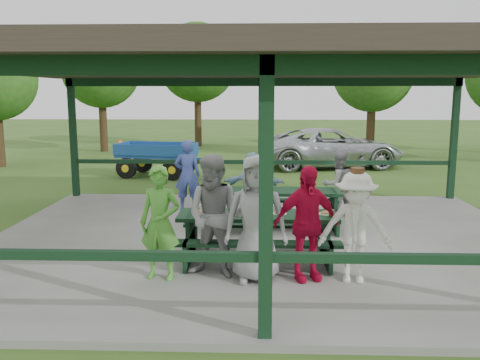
{
  "coord_description": "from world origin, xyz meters",
  "views": [
    {
      "loc": [
        -0.09,
        -9.0,
        2.72
      ],
      "look_at": [
        -0.39,
        -0.3,
        1.23
      ],
      "focal_mm": 38.0,
      "sensor_mm": 36.0,
      "label": 1
    }
  ],
  "objects_px": {
    "spectator_blue": "(187,175)",
    "spectator_grey": "(338,185)",
    "contestant_red": "(306,223)",
    "picnic_table_far": "(272,204)",
    "farm_trailer": "(157,159)",
    "contestant_green": "(160,223)",
    "contestant_grey_mid": "(256,219)",
    "pickup_truck": "(331,148)",
    "contestant_grey_left": "(215,217)",
    "contestant_white_fedora": "(355,227)",
    "spectator_lblue": "(253,185)",
    "picnic_table_near": "(258,231)"
  },
  "relations": [
    {
      "from": "picnic_table_far",
      "to": "farm_trailer",
      "type": "distance_m",
      "value": 7.7
    },
    {
      "from": "spectator_blue",
      "to": "spectator_lblue",
      "type": "bearing_deg",
      "value": 149.29
    },
    {
      "from": "picnic_table_far",
      "to": "contestant_grey_mid",
      "type": "xyz_separation_m",
      "value": [
        -0.31,
        -2.92,
        0.42
      ]
    },
    {
      "from": "picnic_table_near",
      "to": "contestant_grey_mid",
      "type": "relative_size",
      "value": 1.4
    },
    {
      "from": "contestant_grey_left",
      "to": "spectator_lblue",
      "type": "relative_size",
      "value": 1.25
    },
    {
      "from": "contestant_grey_left",
      "to": "contestant_grey_mid",
      "type": "xyz_separation_m",
      "value": [
        0.58,
        -0.15,
        0.01
      ]
    },
    {
      "from": "contestant_red",
      "to": "pickup_truck",
      "type": "xyz_separation_m",
      "value": [
        2.05,
        11.93,
        -0.19
      ]
    },
    {
      "from": "picnic_table_far",
      "to": "spectator_lblue",
      "type": "height_order",
      "value": "spectator_lblue"
    },
    {
      "from": "contestant_grey_left",
      "to": "contestant_white_fedora",
      "type": "xyz_separation_m",
      "value": [
        1.96,
        -0.14,
        -0.1
      ]
    },
    {
      "from": "contestant_red",
      "to": "spectator_lblue",
      "type": "xyz_separation_m",
      "value": [
        -0.78,
        3.57,
        -0.11
      ]
    },
    {
      "from": "contestant_green",
      "to": "spectator_blue",
      "type": "relative_size",
      "value": 1.01
    },
    {
      "from": "contestant_white_fedora",
      "to": "spectator_grey",
      "type": "bearing_deg",
      "value": 93.84
    },
    {
      "from": "contestant_red",
      "to": "spectator_blue",
      "type": "height_order",
      "value": "contestant_red"
    },
    {
      "from": "picnic_table_near",
      "to": "spectator_lblue",
      "type": "xyz_separation_m",
      "value": [
        -0.1,
        2.73,
        0.24
      ]
    },
    {
      "from": "contestant_grey_mid",
      "to": "spectator_grey",
      "type": "relative_size",
      "value": 1.23
    },
    {
      "from": "contestant_grey_left",
      "to": "contestant_white_fedora",
      "type": "height_order",
      "value": "contestant_grey_left"
    },
    {
      "from": "spectator_blue",
      "to": "spectator_grey",
      "type": "xyz_separation_m",
      "value": [
        3.28,
        -0.69,
        -0.08
      ]
    },
    {
      "from": "spectator_grey",
      "to": "pickup_truck",
      "type": "distance_m",
      "value": 8.37
    },
    {
      "from": "picnic_table_near",
      "to": "contestant_red",
      "type": "relative_size",
      "value": 1.53
    },
    {
      "from": "contestant_grey_mid",
      "to": "pickup_truck",
      "type": "bearing_deg",
      "value": 76.88
    },
    {
      "from": "contestant_green",
      "to": "contestant_grey_left",
      "type": "bearing_deg",
      "value": 18.61
    },
    {
      "from": "spectator_blue",
      "to": "contestant_red",
      "type": "bearing_deg",
      "value": 113.48
    },
    {
      "from": "spectator_grey",
      "to": "picnic_table_far",
      "type": "bearing_deg",
      "value": 8.4
    },
    {
      "from": "contestant_grey_mid",
      "to": "pickup_truck",
      "type": "xyz_separation_m",
      "value": [
        2.76,
        12.0,
        -0.26
      ]
    },
    {
      "from": "spectator_blue",
      "to": "contestant_grey_mid",
      "type": "bearing_deg",
      "value": 105.35
    },
    {
      "from": "picnic_table_near",
      "to": "spectator_lblue",
      "type": "distance_m",
      "value": 2.74
    },
    {
      "from": "contestant_green",
      "to": "contestant_red",
      "type": "relative_size",
      "value": 0.99
    },
    {
      "from": "spectator_grey",
      "to": "pickup_truck",
      "type": "relative_size",
      "value": 0.28
    },
    {
      "from": "contestant_grey_mid",
      "to": "farm_trailer",
      "type": "xyz_separation_m",
      "value": [
        -3.32,
        9.71,
        -0.41
      ]
    },
    {
      "from": "picnic_table_far",
      "to": "spectator_lblue",
      "type": "relative_size",
      "value": 1.94
    },
    {
      "from": "contestant_red",
      "to": "contestant_white_fedora",
      "type": "bearing_deg",
      "value": -23.26
    },
    {
      "from": "contestant_white_fedora",
      "to": "spectator_grey",
      "type": "distance_m",
      "value": 3.71
    },
    {
      "from": "contestant_green",
      "to": "spectator_lblue",
      "type": "relative_size",
      "value": 1.14
    },
    {
      "from": "contestant_grey_left",
      "to": "contestant_red",
      "type": "height_order",
      "value": "contestant_grey_left"
    },
    {
      "from": "spectator_lblue",
      "to": "spectator_blue",
      "type": "relative_size",
      "value": 0.88
    },
    {
      "from": "picnic_table_near",
      "to": "contestant_grey_mid",
      "type": "bearing_deg",
      "value": -91.5
    },
    {
      "from": "picnic_table_near",
      "to": "picnic_table_far",
      "type": "distance_m",
      "value": 2.02
    },
    {
      "from": "picnic_table_far",
      "to": "contestant_green",
      "type": "xyz_separation_m",
      "value": [
        -1.67,
        -2.88,
        0.34
      ]
    },
    {
      "from": "contestant_white_fedora",
      "to": "pickup_truck",
      "type": "height_order",
      "value": "contestant_white_fedora"
    },
    {
      "from": "contestant_grey_mid",
      "to": "spectator_blue",
      "type": "height_order",
      "value": "contestant_grey_mid"
    },
    {
      "from": "contestant_green",
      "to": "farm_trailer",
      "type": "bearing_deg",
      "value": 112.05
    },
    {
      "from": "contestant_white_fedora",
      "to": "contestant_grey_mid",
      "type": "bearing_deg",
      "value": -170.89
    },
    {
      "from": "picnic_table_far",
      "to": "spectator_grey",
      "type": "distance_m",
      "value": 1.62
    },
    {
      "from": "contestant_grey_left",
      "to": "contestant_grey_mid",
      "type": "height_order",
      "value": "contestant_grey_mid"
    },
    {
      "from": "picnic_table_far",
      "to": "contestant_grey_left",
      "type": "distance_m",
      "value": 2.94
    },
    {
      "from": "picnic_table_near",
      "to": "farm_trailer",
      "type": "relative_size",
      "value": 0.73
    },
    {
      "from": "contestant_grey_left",
      "to": "picnic_table_far",
      "type": "bearing_deg",
      "value": 87.2
    },
    {
      "from": "spectator_lblue",
      "to": "spectator_blue",
      "type": "xyz_separation_m",
      "value": [
        -1.49,
        0.74,
        0.09
      ]
    },
    {
      "from": "picnic_table_far",
      "to": "spectator_lblue",
      "type": "xyz_separation_m",
      "value": [
        -0.39,
        0.73,
        0.23
      ]
    },
    {
      "from": "contestant_green",
      "to": "spectator_blue",
      "type": "xyz_separation_m",
      "value": [
        -0.21,
        4.35,
        -0.01
      ]
    }
  ]
}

